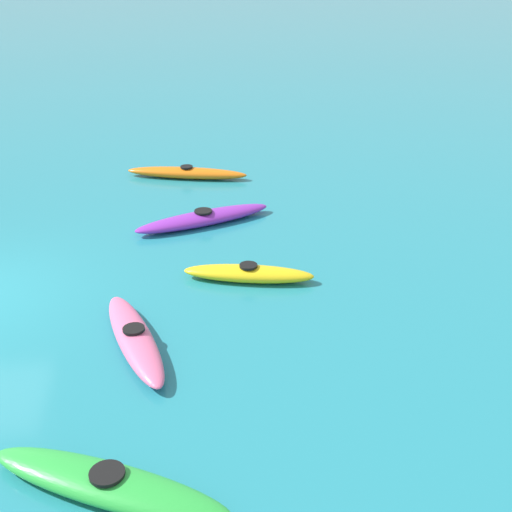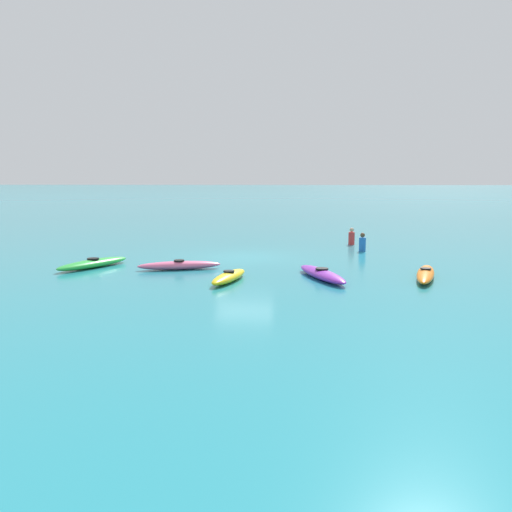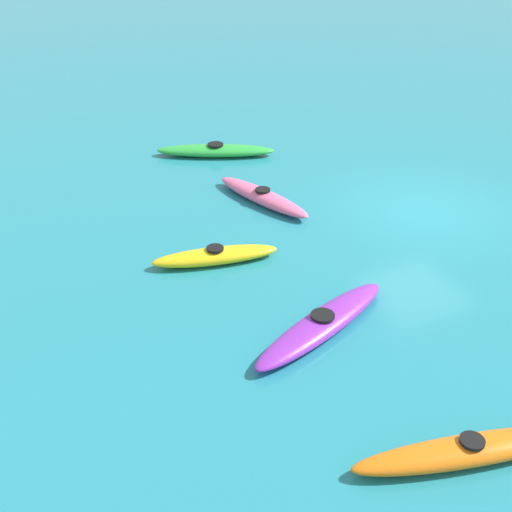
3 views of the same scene
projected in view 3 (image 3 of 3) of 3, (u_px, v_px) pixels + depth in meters
ground_plane at (424, 209)px, 16.58m from camera, size 600.00×600.00×0.00m
kayak_yellow at (215, 256)px, 14.28m from camera, size 1.18×2.77×0.37m
kayak_green at (216, 150)px, 19.54m from camera, size 2.18×3.38×0.37m
kayak_orange at (470, 450)px, 9.54m from camera, size 1.44×3.60×0.37m
kayak_pink at (263, 197)px, 16.83m from camera, size 3.16×1.44×0.37m
kayak_purple at (322, 324)px, 12.17m from camera, size 1.92×3.57×0.37m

